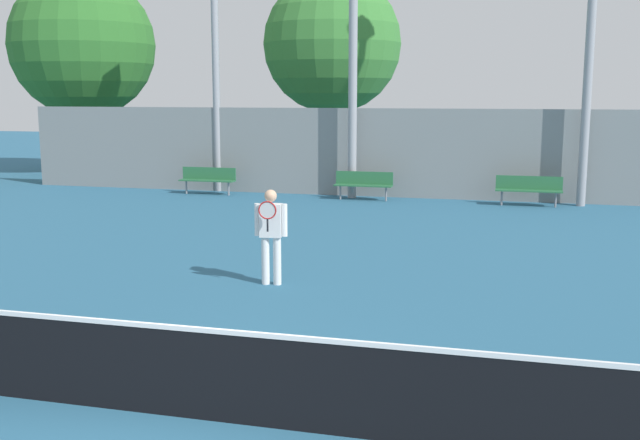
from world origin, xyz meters
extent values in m
plane|color=#285B7A|center=(0.00, 0.00, 0.00)|extent=(100.00, 100.00, 0.00)
cube|color=black|center=(0.00, 0.00, 0.47)|extent=(11.66, 0.03, 0.93)
cube|color=white|center=(0.00, 0.00, 0.96)|extent=(11.66, 0.04, 0.05)
cylinder|color=silver|center=(-1.22, 5.39, 0.42)|extent=(0.14, 0.14, 0.85)
cylinder|color=silver|center=(-1.02, 5.41, 0.42)|extent=(0.14, 0.14, 0.85)
cube|color=white|center=(-1.12, 5.40, 1.14)|extent=(0.40, 0.24, 0.58)
cylinder|color=white|center=(-1.36, 5.37, 1.14)|extent=(0.10, 0.10, 0.56)
cylinder|color=white|center=(-0.88, 5.43, 1.14)|extent=(0.10, 0.10, 0.56)
sphere|color=#DBAD89|center=(-1.12, 5.40, 1.56)|extent=(0.21, 0.21, 0.21)
cylinder|color=black|center=(-1.09, 5.12, 1.10)|extent=(0.03, 0.03, 0.22)
torus|color=red|center=(-1.09, 5.12, 1.36)|extent=(0.31, 0.06, 0.31)
cylinder|color=silver|center=(-1.09, 5.12, 1.36)|extent=(0.27, 0.04, 0.27)
cube|color=#28663D|center=(-6.88, 16.00, 0.46)|extent=(1.87, 0.40, 0.04)
cylinder|color=gray|center=(-7.63, 16.00, 0.22)|extent=(0.06, 0.06, 0.44)
cylinder|color=gray|center=(-6.13, 16.00, 0.22)|extent=(0.06, 0.06, 0.44)
cube|color=#28663D|center=(-6.88, 16.18, 0.68)|extent=(1.87, 0.04, 0.40)
cube|color=#28663D|center=(3.31, 16.00, 0.46)|extent=(1.92, 0.40, 0.04)
cylinder|color=gray|center=(2.55, 16.00, 0.22)|extent=(0.06, 0.06, 0.44)
cylinder|color=gray|center=(4.08, 16.00, 0.22)|extent=(0.06, 0.06, 0.44)
cube|color=#28663D|center=(3.31, 16.18, 0.68)|extent=(1.92, 0.04, 0.40)
cube|color=#28663D|center=(-1.66, 16.00, 0.46)|extent=(1.82, 0.40, 0.04)
cylinder|color=gray|center=(-2.38, 16.00, 0.22)|extent=(0.06, 0.06, 0.44)
cylinder|color=gray|center=(-0.93, 16.00, 0.22)|extent=(0.06, 0.06, 0.44)
cube|color=#28663D|center=(-1.66, 16.18, 0.68)|extent=(1.82, 0.04, 0.40)
cylinder|color=#939399|center=(-2.11, 16.49, 5.65)|extent=(0.27, 0.27, 11.31)
cylinder|color=#939399|center=(-6.88, 16.96, 4.04)|extent=(0.24, 0.24, 8.08)
cube|color=gray|center=(0.00, 16.94, 1.41)|extent=(27.50, 0.06, 2.82)
cylinder|color=brown|center=(-4.12, 21.92, 1.53)|extent=(0.43, 0.43, 3.05)
sphere|color=#387A33|center=(-4.12, 21.92, 5.17)|extent=(5.31, 5.31, 5.31)
cylinder|color=brown|center=(-14.18, 20.69, 1.45)|extent=(0.44, 0.44, 2.89)
sphere|color=#2D6B28|center=(-14.18, 20.69, 5.21)|extent=(5.79, 5.79, 5.79)
camera|label=1|loc=(2.95, -6.67, 3.30)|focal=42.00mm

